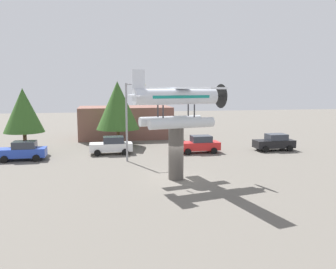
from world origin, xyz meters
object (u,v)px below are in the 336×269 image
at_px(car_near_blue, 23,151).
at_px(streetlight_primary, 129,116).
at_px(car_mid_white, 112,145).
at_px(tree_east, 118,105).
at_px(car_far_red, 199,144).
at_px(tree_west, 23,111).
at_px(car_distant_black, 274,142).
at_px(display_pedestal, 176,153).
at_px(storefront_building, 125,122).
at_px(floatplane_monument, 178,103).

height_order(car_near_blue, streetlight_primary, streetlight_primary).
distance_m(car_mid_white, tree_east, 5.92).
distance_m(car_mid_white, car_far_red, 8.87).
relative_size(car_far_red, tree_east, 0.57).
bearing_deg(streetlight_primary, tree_west, 152.69).
xyz_separation_m(tree_west, tree_east, (9.34, 3.09, 0.25)).
height_order(car_near_blue, car_distant_black, same).
distance_m(display_pedestal, tree_east, 15.70).
height_order(streetlight_primary, storefront_building, streetlight_primary).
bearing_deg(tree_west, streetlight_primary, -27.31).
distance_m(car_distant_black, storefront_building, 19.53).
relative_size(tree_west, tree_east, 0.90).
distance_m(car_near_blue, car_mid_white, 8.23).
distance_m(storefront_building, tree_east, 7.48).
xyz_separation_m(display_pedestal, tree_west, (-12.69, 12.01, 2.46)).
height_order(car_mid_white, storefront_building, storefront_building).
distance_m(car_far_red, tree_east, 10.35).
xyz_separation_m(display_pedestal, tree_east, (-3.35, 15.10, 2.71)).
relative_size(streetlight_primary, tree_east, 0.96).
bearing_deg(tree_east, streetlight_primary, -86.07).
bearing_deg(tree_east, storefront_building, 79.42).
bearing_deg(car_near_blue, storefront_building, -128.63).
height_order(car_near_blue, car_mid_white, same).
relative_size(display_pedestal, tree_west, 0.59).
bearing_deg(car_near_blue, car_far_red, -178.47).
height_order(display_pedestal, car_far_red, display_pedestal).
relative_size(car_mid_white, streetlight_primary, 0.60).
xyz_separation_m(streetlight_primary, storefront_building, (0.72, 15.10, -2.08)).
relative_size(car_distant_black, streetlight_primary, 0.60).
height_order(tree_west, tree_east, tree_east).
bearing_deg(display_pedestal, tree_east, 102.53).
xyz_separation_m(car_mid_white, car_far_red, (8.81, -1.04, 0.00)).
xyz_separation_m(car_mid_white, streetlight_primary, (1.47, -3.72, 3.25)).
height_order(floatplane_monument, car_near_blue, floatplane_monument).
relative_size(display_pedestal, floatplane_monument, 0.37).
distance_m(car_near_blue, tree_east, 11.44).
distance_m(floatplane_monument, car_far_red, 11.50).
xyz_separation_m(car_mid_white, tree_east, (0.91, 4.49, 3.76)).
relative_size(car_mid_white, storefront_building, 0.35).
distance_m(car_near_blue, tree_west, 4.55).
bearing_deg(car_far_red, display_pedestal, 64.60).
distance_m(floatplane_monument, car_near_blue, 16.13).
xyz_separation_m(car_distant_black, tree_east, (-16.08, 5.80, 3.76)).
bearing_deg(streetlight_primary, tree_east, 93.93).
bearing_deg(streetlight_primary, floatplane_monument, -66.98).
bearing_deg(tree_east, car_mid_white, -101.43).
distance_m(display_pedestal, car_mid_white, 11.49).
xyz_separation_m(floatplane_monument, car_near_blue, (-12.48, 9.10, -4.64)).
xyz_separation_m(floatplane_monument, streetlight_primary, (-2.92, 6.87, -1.39)).
height_order(display_pedestal, car_distant_black, display_pedestal).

